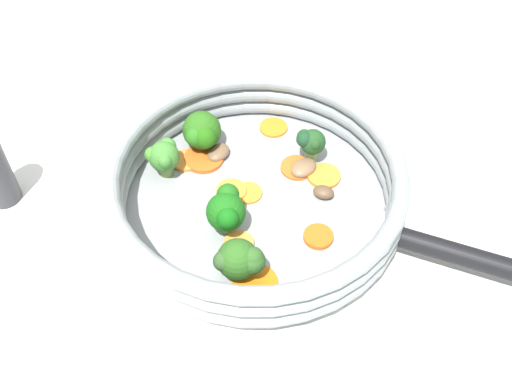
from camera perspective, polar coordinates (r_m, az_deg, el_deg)
The scene contains 24 objects.
ground_plane at distance 0.66m, azimuth 0.00°, elevation -1.62°, with size 4.00×4.00×0.00m, color white.
skillet at distance 0.65m, azimuth 0.00°, elevation -1.25°, with size 0.30×0.30×0.01m, color #939699.
skillet_rim_wall at distance 0.63m, azimuth 0.00°, elevation 0.77°, with size 0.31×0.31×0.06m.
skillet_handle at distance 0.63m, azimuth 23.19°, elevation -6.83°, with size 0.02×0.02×0.23m, color black.
skillet_rivet_left at distance 0.60m, azimuth 10.86°, elevation -6.82°, with size 0.01×0.01×0.01m, color #919A95.
skillet_rivet_right at distance 0.65m, azimuth 12.53°, elevation -1.47°, with size 0.01×0.01×0.01m, color #97959A.
carrot_slice_0 at distance 0.69m, azimuth -6.61°, elevation 3.01°, with size 0.03×0.03×0.00m, color orange.
carrot_slice_1 at distance 0.69m, azimuth -4.99°, elevation 3.21°, with size 0.05×0.05×0.01m, color orange.
carrot_slice_2 at distance 0.61m, azimuth -1.65°, elevation -4.93°, with size 0.03×0.03×0.00m, color #F9903C.
carrot_slice_3 at distance 0.66m, azimuth -2.36°, elevation 0.08°, with size 0.03×0.03×0.01m, color orange.
carrot_slice_4 at distance 0.73m, azimuth 1.67°, elevation 6.15°, with size 0.03×0.03×0.00m, color orange.
carrot_slice_5 at distance 0.65m, azimuth -0.96°, elevation -0.22°, with size 0.03×0.03×0.00m, color orange.
carrot_slice_6 at distance 0.62m, azimuth 5.96°, elevation -4.25°, with size 0.03×0.03×0.01m, color orange.
carrot_slice_7 at distance 0.58m, azimuth -0.13°, elevation -8.65°, with size 0.05×0.05×0.00m, color orange.
carrot_slice_8 at distance 0.68m, azimuth 3.94°, elevation 2.33°, with size 0.04×0.04×0.00m, color orange.
carrot_slice_9 at distance 0.68m, azimuth 6.49°, elevation 1.53°, with size 0.04×0.04×0.00m, color orange.
broccoli_floret_0 at distance 0.66m, azimuth -8.80°, elevation 3.40°, with size 0.04×0.04×0.05m.
broccoli_floret_1 at distance 0.69m, azimuth -5.17°, elevation 5.72°, with size 0.05×0.05×0.05m.
broccoli_floret_2 at distance 0.60m, azimuth -2.81°, elevation -1.81°, with size 0.04×0.04×0.05m.
broccoli_floret_3 at distance 0.67m, azimuth 5.22°, elevation 4.74°, with size 0.03×0.03×0.04m.
broccoli_floret_4 at distance 0.57m, azimuth -1.48°, elevation -6.48°, with size 0.05×0.04×0.05m.
mushroom_piece_0 at distance 0.69m, azimuth -3.61°, elevation 3.78°, with size 0.03×0.02×0.01m, color brown.
mushroom_piece_1 at distance 0.65m, azimuth 6.45°, elevation -0.02°, with size 0.02×0.02×0.01m, color brown.
mushroom_piece_2 at distance 0.68m, azimuth 4.57°, elevation 2.32°, with size 0.03×0.02×0.01m, color #836244.
Camera 1 is at (-0.33, 0.27, 0.51)m, focal length 42.00 mm.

